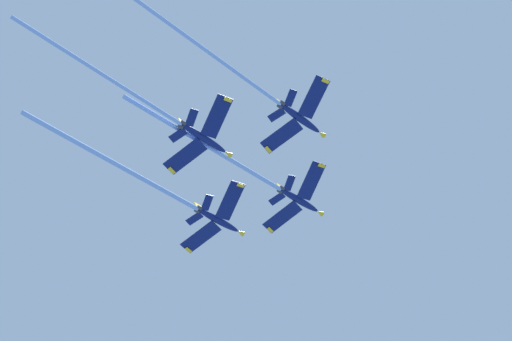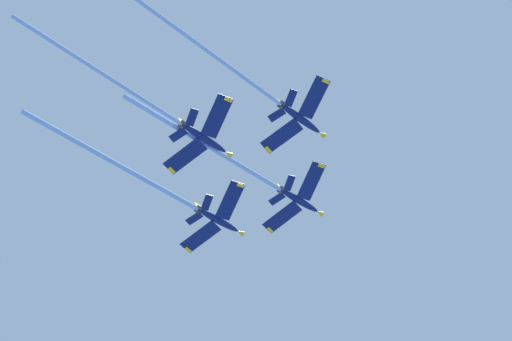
% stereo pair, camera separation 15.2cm
% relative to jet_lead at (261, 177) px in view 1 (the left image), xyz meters
% --- Properties ---
extents(jet_lead, '(36.31, 40.96, 23.04)m').
position_rel_jet_lead_xyz_m(jet_lead, '(0.00, 0.00, 0.00)').
color(jet_lead, navy).
extents(jet_left_wing, '(36.24, 41.79, 24.04)m').
position_rel_jet_lead_xyz_m(jet_left_wing, '(-18.52, -2.14, -6.11)').
color(jet_left_wing, navy).
extents(jet_right_wing, '(33.46, 39.22, 21.58)m').
position_rel_jet_lead_xyz_m(jet_right_wing, '(6.52, -17.22, -5.25)').
color(jet_right_wing, navy).
extents(jet_slot, '(33.63, 38.90, 21.31)m').
position_rel_jet_lead_xyz_m(jet_slot, '(-13.54, -18.82, -11.29)').
color(jet_slot, navy).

